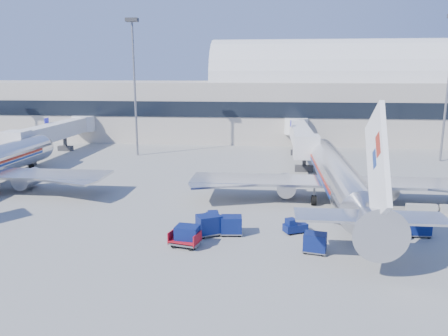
# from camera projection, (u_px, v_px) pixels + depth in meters

# --- Properties ---
(ground) EXTENTS (260.00, 260.00, 0.00)m
(ground) POSITION_uv_depth(u_px,v_px,m) (243.00, 213.00, 44.10)
(ground) COLOR gray
(ground) RESTS_ON ground
(terminal) EXTENTS (170.00, 28.15, 21.00)m
(terminal) POSITION_uv_depth(u_px,v_px,m) (198.00, 102.00, 98.26)
(terminal) COLOR #B2AA9E
(terminal) RESTS_ON ground
(airliner_main) EXTENTS (32.00, 37.26, 12.07)m
(airliner_main) POSITION_uv_depth(u_px,v_px,m) (338.00, 177.00, 46.86)
(airliner_main) COLOR silver
(airliner_main) RESTS_ON ground
(jetbridge_near) EXTENTS (4.40, 27.50, 6.25)m
(jetbridge_near) POSITION_uv_depth(u_px,v_px,m) (300.00, 134.00, 72.45)
(jetbridge_near) COLOR silver
(jetbridge_near) RESTS_ON ground
(jetbridge_mid) EXTENTS (4.40, 27.50, 6.25)m
(jetbridge_mid) POSITION_uv_depth(u_px,v_px,m) (58.00, 131.00, 76.66)
(jetbridge_mid) COLOR silver
(jetbridge_mid) RESTS_ON ground
(mast_west) EXTENTS (2.00, 1.20, 22.60)m
(mast_west) POSITION_uv_depth(u_px,v_px,m) (134.00, 67.00, 72.12)
(mast_west) COLOR slate
(mast_west) RESTS_ON ground
(barrier_near) EXTENTS (3.00, 0.55, 0.90)m
(barrier_near) POSITION_uv_depth(u_px,v_px,m) (421.00, 208.00, 44.15)
(barrier_near) COLOR #9E9E96
(barrier_near) RESTS_ON ground
(tug_lead) EXTENTS (2.30, 1.83, 1.34)m
(tug_lead) POSITION_uv_depth(u_px,v_px,m) (294.00, 226.00, 38.54)
(tug_lead) COLOR #0A154B
(tug_lead) RESTS_ON ground
(tug_right) EXTENTS (2.20, 2.21, 1.36)m
(tug_right) POSITION_uv_depth(u_px,v_px,m) (343.00, 218.00, 40.77)
(tug_right) COLOR #0A154B
(tug_right) RESTS_ON ground
(tug_left) EXTENTS (1.55, 2.35, 1.41)m
(tug_left) POSITION_uv_depth(u_px,v_px,m) (213.00, 218.00, 40.69)
(tug_left) COLOR #0A154B
(tug_left) RESTS_ON ground
(cart_train_a) EXTENTS (2.03, 1.63, 1.68)m
(cart_train_a) POSITION_uv_depth(u_px,v_px,m) (231.00, 225.00, 38.06)
(cart_train_a) COLOR #0A154B
(cart_train_a) RESTS_ON ground
(cart_train_b) EXTENTS (2.58, 2.38, 1.83)m
(cart_train_b) POSITION_uv_depth(u_px,v_px,m) (209.00, 225.00, 37.91)
(cart_train_b) COLOR #0A154B
(cart_train_b) RESTS_ON ground
(cart_train_c) EXTENTS (2.13, 1.73, 1.72)m
(cart_train_c) POSITION_uv_depth(u_px,v_px,m) (187.00, 235.00, 35.55)
(cart_train_c) COLOR #0A154B
(cart_train_c) RESTS_ON ground
(cart_solo_near) EXTENTS (2.07, 1.74, 1.60)m
(cart_solo_near) POSITION_uv_depth(u_px,v_px,m) (315.00, 242.00, 34.22)
(cart_solo_near) COLOR #0A154B
(cart_solo_near) RESTS_ON ground
(cart_solo_far) EXTENTS (1.86, 1.44, 1.61)m
(cart_solo_far) POSITION_uv_depth(u_px,v_px,m) (419.00, 227.00, 37.77)
(cart_solo_far) COLOR #0A154B
(cart_solo_far) RESTS_ON ground
(cart_open_red) EXTENTS (2.69, 2.18, 0.63)m
(cart_open_red) POSITION_uv_depth(u_px,v_px,m) (185.00, 241.00, 35.50)
(cart_open_red) COLOR slate
(cart_open_red) RESTS_ON ground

